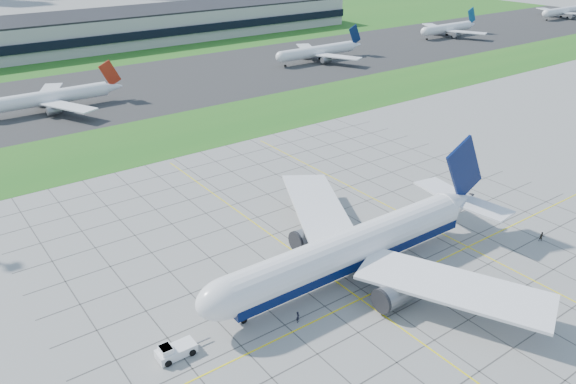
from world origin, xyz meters
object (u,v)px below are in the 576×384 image
at_px(distant_jet_4, 563,11).
at_px(distant_jet_1, 51,97).
at_px(pushback_tug, 174,351).
at_px(distant_jet_3, 448,28).
at_px(airliner, 352,248).
at_px(crew_near, 298,317).
at_px(distant_jet_2, 318,51).
at_px(crew_far, 542,237).

bearing_deg(distant_jet_4, distant_jet_1, -178.46).
distance_m(pushback_tug, distant_jet_4, 369.49).
bearing_deg(distant_jet_3, pushback_tug, -148.59).
bearing_deg(pushback_tug, airliner, 1.06).
relative_size(crew_near, distant_jet_2, 0.04).
bearing_deg(crew_near, distant_jet_4, -13.33).
height_order(airliner, distant_jet_4, airliner).
distance_m(airliner, distant_jet_4, 337.80).
height_order(distant_jet_2, distant_jet_3, same).
bearing_deg(pushback_tug, crew_far, -9.64).
distance_m(pushback_tug, distant_jet_2, 192.03).
relative_size(pushback_tug, distant_jet_3, 0.20).
distance_m(pushback_tug, crew_far, 73.35).
bearing_deg(pushback_tug, crew_near, -12.55).
distance_m(crew_far, distant_jet_2, 161.43).
xyz_separation_m(airliner, pushback_tug, (-34.28, -0.42, -4.50)).
height_order(pushback_tug, distant_jet_3, distant_jet_3).
distance_m(airliner, crew_far, 40.43).
height_order(pushback_tug, crew_near, pushback_tug).
xyz_separation_m(distant_jet_1, distant_jet_4, (322.85, 8.65, 0.00)).
bearing_deg(airliner, distant_jet_1, 96.88).
height_order(crew_near, crew_far, crew_near).
xyz_separation_m(distant_jet_1, distant_jet_3, (210.85, 10.02, -0.00)).
bearing_deg(distant_jet_3, distant_jet_2, -176.93).
distance_m(crew_near, distant_jet_4, 353.77).
xyz_separation_m(pushback_tug, crew_near, (18.92, -4.34, -0.05)).
bearing_deg(distant_jet_2, distant_jet_1, -177.56).
bearing_deg(pushback_tug, distant_jet_2, 45.26).
xyz_separation_m(crew_near, distant_jet_1, (0.47, 134.90, 3.50)).
height_order(distant_jet_1, distant_jet_2, same).
height_order(pushback_tug, distant_jet_1, distant_jet_1).
distance_m(pushback_tug, distant_jet_3, 269.80).
relative_size(distant_jet_1, distant_jet_3, 1.02).
relative_size(distant_jet_1, distant_jet_4, 0.97).
height_order(airliner, distant_jet_1, airliner).
relative_size(crew_far, distant_jet_3, 0.05).
bearing_deg(crew_far, airliner, -161.25).
bearing_deg(airliner, crew_near, -162.43).
distance_m(crew_near, crew_far, 53.97).
height_order(airliner, distant_jet_2, airliner).
distance_m(distant_jet_3, distant_jet_4, 112.00).
xyz_separation_m(crew_near, distant_jet_2, (117.08, 139.87, 3.51)).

